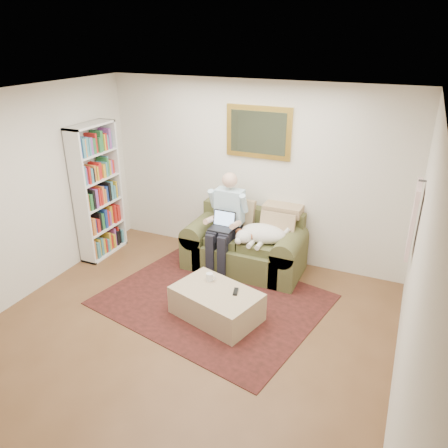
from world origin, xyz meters
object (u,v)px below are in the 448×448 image
Objects in this scene: sofa at (245,250)px; ottoman at (216,304)px; sleeping_dog at (263,233)px; bookshelf at (98,192)px; laptop at (223,224)px; coffee_mug at (210,277)px; seated_man at (225,224)px.

ottoman is at bearing -83.85° from sofa.
sofa is at bearing 164.26° from sleeping_dog.
bookshelf reaches higher than sleeping_dog.
sleeping_dog is 2.53m from bookshelf.
sofa is 5.15× the size of laptop.
coffee_mug is at bearing -108.52° from sleeping_dog.
sleeping_dog is 0.34× the size of bookshelf.
coffee_mug is at bearing -77.13° from seated_man.
sleeping_dog is (0.55, 0.13, -0.10)m from laptop.
seated_man is 4.33× the size of laptop.
sleeping_dog is at bearing 8.23° from bookshelf.
laptop is (-0.25, -0.22, 0.45)m from sofa.
laptop is 0.16× the size of bookshelf.
laptop reaches higher than sofa.
bookshelf is at bearing 160.41° from ottoman.
coffee_mug is at bearing 134.54° from ottoman.
ottoman is 2.59m from bookshelf.
bookshelf is at bearing -168.50° from sofa.
laptop is 1.96m from bookshelf.
sofa is at bearing 11.50° from bookshelf.
seated_man is at bearing 102.87° from coffee_mug.
laptop is 0.95m from coffee_mug.
ottoman is at bearing -19.59° from bookshelf.
bookshelf reaches higher than laptop.
bookshelf reaches higher than sofa.
coffee_mug is (0.21, -0.87, -0.32)m from laptop.
ottoman is (0.39, -1.05, -0.55)m from laptop.
sofa is 1.10m from coffee_mug.
laptop is at bearing -166.36° from sleeping_dog.
seated_man reaches higher than sleeping_dog.
sleeping_dog is 1.08m from coffee_mug.
sofa is 1.19× the size of seated_man.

